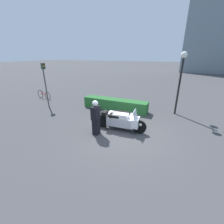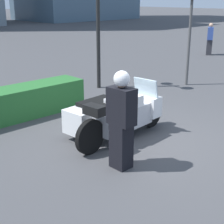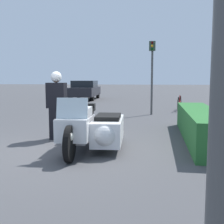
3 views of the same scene
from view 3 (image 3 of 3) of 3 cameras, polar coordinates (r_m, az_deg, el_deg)
The scene contains 7 objects.
ground_plane at distance 6.04m, azimuth -9.85°, elevation -7.94°, with size 160.00×160.00×0.00m, color #424244.
police_motorcycle at distance 6.02m, azimuth -3.67°, elevation -3.27°, with size 2.63×1.23×1.17m.
officer_rider at distance 7.19m, azimuth -11.17°, elevation 1.67°, with size 0.29×0.47×1.71m.
hedge_bush_curbside at distance 7.42m, azimuth 17.47°, elevation -2.47°, with size 4.55×0.80×0.75m, color #28662D.
traffic_light_far at distance 12.14m, azimuth 8.14°, elevation 9.17°, with size 0.23×0.27×3.10m.
parked_car_background at distance 21.46m, azimuth -5.52°, elevation 4.57°, with size 4.87×2.12×1.43m.
bicycle_parked at distance 14.09m, azimuth 13.53°, elevation 1.70°, with size 1.76×0.33×0.77m.
Camera 3 is at (5.52, 1.92, 1.51)m, focal length 45.00 mm.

